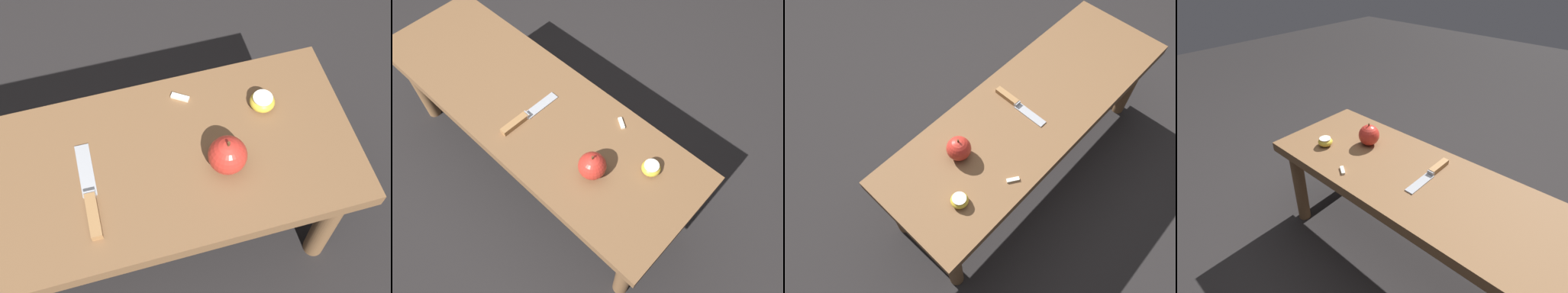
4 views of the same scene
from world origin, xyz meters
The scene contains 6 objects.
ground_plane centered at (0.00, 0.00, 0.00)m, with size 8.00×8.00×0.00m, color black.
wooden_bench centered at (0.00, 0.00, 0.38)m, with size 1.30×0.43×0.44m.
knife centered at (0.03, -0.06, 0.45)m, with size 0.03×0.23×0.02m.
apple_whole centered at (0.34, -0.05, 0.48)m, with size 0.09×0.09×0.10m.
apple_cut centered at (0.47, 0.08, 0.46)m, with size 0.06×0.06×0.03m.
apple_slice_near_knife centered at (0.29, 0.15, 0.44)m, with size 0.04×0.03×0.01m.
Camera 2 is at (0.70, -0.46, 1.48)m, focal length 35.00 mm.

